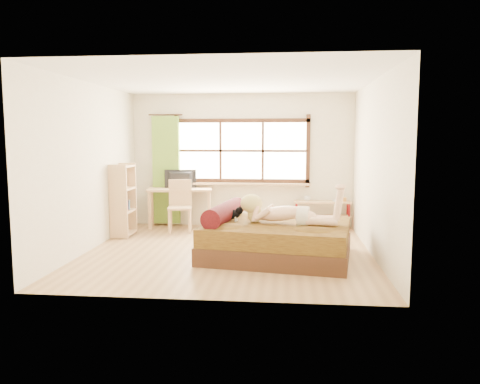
# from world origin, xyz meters

# --- Properties ---
(floor) EXTENTS (4.50, 4.50, 0.00)m
(floor) POSITION_xyz_m (0.00, 0.00, 0.00)
(floor) COLOR #9E754C
(floor) RESTS_ON ground
(ceiling) EXTENTS (4.50, 4.50, 0.00)m
(ceiling) POSITION_xyz_m (0.00, 0.00, 2.70)
(ceiling) COLOR white
(ceiling) RESTS_ON wall_back
(wall_back) EXTENTS (4.50, 0.00, 4.50)m
(wall_back) POSITION_xyz_m (0.00, 2.25, 1.35)
(wall_back) COLOR silver
(wall_back) RESTS_ON floor
(wall_front) EXTENTS (4.50, 0.00, 4.50)m
(wall_front) POSITION_xyz_m (0.00, -2.25, 1.35)
(wall_front) COLOR silver
(wall_front) RESTS_ON floor
(wall_left) EXTENTS (0.00, 4.50, 4.50)m
(wall_left) POSITION_xyz_m (-2.25, 0.00, 1.35)
(wall_left) COLOR silver
(wall_left) RESTS_ON floor
(wall_right) EXTENTS (0.00, 4.50, 4.50)m
(wall_right) POSITION_xyz_m (2.25, 0.00, 1.35)
(wall_right) COLOR silver
(wall_right) RESTS_ON floor
(window) EXTENTS (2.80, 0.16, 1.46)m
(window) POSITION_xyz_m (0.00, 2.22, 1.51)
(window) COLOR #FFEDBF
(window) RESTS_ON wall_back
(curtain) EXTENTS (0.55, 0.10, 2.20)m
(curtain) POSITION_xyz_m (-1.55, 2.13, 1.15)
(curtain) COLOR #527D22
(curtain) RESTS_ON wall_back
(bed) EXTENTS (2.37, 2.02, 0.81)m
(bed) POSITION_xyz_m (0.73, -0.27, 0.29)
(bed) COLOR #361D10
(bed) RESTS_ON floor
(woman) EXTENTS (1.54, 0.65, 0.64)m
(woman) POSITION_xyz_m (0.94, -0.32, 0.85)
(woman) COLOR beige
(woman) RESTS_ON bed
(kitten) EXTENTS (0.34, 0.18, 0.26)m
(kitten) POSITION_xyz_m (0.07, -0.17, 0.66)
(kitten) COLOR black
(kitten) RESTS_ON bed
(desk) EXTENTS (1.36, 0.80, 0.80)m
(desk) POSITION_xyz_m (-1.23, 1.95, 0.69)
(desk) COLOR tan
(desk) RESTS_ON floor
(monitor) EXTENTS (0.64, 0.19, 0.37)m
(monitor) POSITION_xyz_m (-1.23, 2.00, 0.98)
(monitor) COLOR black
(monitor) RESTS_ON desk
(chair) EXTENTS (0.52, 0.52, 1.00)m
(chair) POSITION_xyz_m (-1.14, 1.59, 0.56)
(chair) COLOR tan
(chair) RESTS_ON floor
(pipe_shelf) EXTENTS (1.13, 0.31, 0.63)m
(pipe_shelf) POSITION_xyz_m (1.65, 2.07, 0.41)
(pipe_shelf) COLOR tan
(pipe_shelf) RESTS_ON floor
(cup) EXTENTS (0.13, 0.13, 0.10)m
(cup) POSITION_xyz_m (1.34, 2.07, 0.61)
(cup) COLOR gray
(cup) RESTS_ON pipe_shelf
(book) EXTENTS (0.18, 0.25, 0.02)m
(book) POSITION_xyz_m (1.84, 2.07, 0.57)
(book) COLOR gray
(book) RESTS_ON pipe_shelf
(bookshelf) EXTENTS (0.34, 0.58, 1.33)m
(bookshelf) POSITION_xyz_m (-2.08, 1.02, 0.68)
(bookshelf) COLOR tan
(bookshelf) RESTS_ON floor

